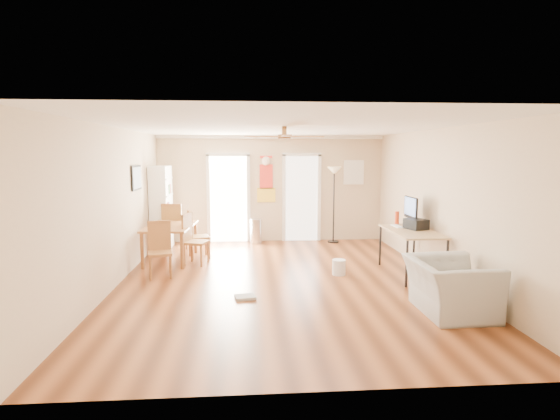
{
  "coord_description": "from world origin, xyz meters",
  "views": [
    {
      "loc": [
        -0.58,
        -7.21,
        2.17
      ],
      "look_at": [
        0.0,
        0.6,
        1.15
      ],
      "focal_mm": 27.99,
      "sensor_mm": 36.0,
      "label": 1
    }
  ],
  "objects": [
    {
      "name": "ceiling",
      "position": [
        0.0,
        0.0,
        2.6
      ],
      "size": [
        5.5,
        7.0,
        0.0
      ],
      "primitive_type": null,
      "color": "silver",
      "rests_on": "floor"
    },
    {
      "name": "imac",
      "position": [
        2.47,
        0.69,
        1.09
      ],
      "size": [
        0.16,
        0.6,
        0.55
      ],
      "primitive_type": null,
      "rotation": [
        0.0,
        0.0,
        0.14
      ],
      "color": "black",
      "rests_on": "computer_desk"
    },
    {
      "name": "trash_can",
      "position": [
        -0.39,
        3.2,
        0.3
      ],
      "size": [
        0.3,
        0.3,
        0.6
      ],
      "primitive_type": "cylinder",
      "rotation": [
        0.0,
        0.0,
        -0.08
      ],
      "color": "silver",
      "rests_on": "floor"
    },
    {
      "name": "dining_chair_right_a",
      "position": [
        -1.6,
        1.84,
        0.49
      ],
      "size": [
        0.5,
        0.5,
        0.98
      ],
      "primitive_type": null,
      "rotation": [
        0.0,
        0.0,
        1.86
      ],
      "color": "olive",
      "rests_on": "floor"
    },
    {
      "name": "dining_chair_near",
      "position": [
        -2.13,
        0.41,
        0.49
      ],
      "size": [
        0.47,
        0.47,
        0.97
      ],
      "primitive_type": null,
      "rotation": [
        0.0,
        0.0,
        0.21
      ],
      "color": "#A05F33",
      "rests_on": "floor"
    },
    {
      "name": "torchiere_lamp",
      "position": [
        1.5,
        3.18,
        0.92
      ],
      "size": [
        0.39,
        0.39,
        1.85
      ],
      "primitive_type": null,
      "rotation": [
        0.0,
        0.0,
        0.12
      ],
      "color": "black",
      "rests_on": "floor"
    },
    {
      "name": "bookshelf",
      "position": [
        -2.54,
        2.78,
        0.94
      ],
      "size": [
        0.57,
        0.91,
        1.89
      ],
      "primitive_type": null,
      "rotation": [
        0.0,
        0.0,
        0.24
      ],
      "color": "white",
      "rests_on": "floor"
    },
    {
      "name": "dining_table",
      "position": [
        -2.15,
        1.63,
        0.36
      ],
      "size": [
        0.98,
        1.51,
        0.73
      ],
      "primitive_type": null,
      "rotation": [
        0.0,
        0.0,
        -0.07
      ],
      "color": "#965530",
      "rests_on": "floor"
    },
    {
      "name": "wall_front",
      "position": [
        0.0,
        -3.5,
        1.3
      ],
      "size": [
        5.5,
        0.04,
        2.6
      ],
      "primitive_type": null,
      "color": "beige",
      "rests_on": "floor"
    },
    {
      "name": "keyboard",
      "position": [
        2.2,
        0.65,
        0.82
      ],
      "size": [
        0.13,
        0.37,
        0.01
      ],
      "primitive_type": "cube",
      "rotation": [
        0.0,
        0.0,
        0.04
      ],
      "color": "white",
      "rests_on": "computer_desk"
    },
    {
      "name": "dining_chair_far",
      "position": [
        -2.2,
        2.48,
        0.54
      ],
      "size": [
        0.51,
        0.51,
        1.08
      ],
      "primitive_type": null,
      "rotation": [
        0.0,
        0.0,
        2.97
      ],
      "color": "#AD7937",
      "rests_on": "floor"
    },
    {
      "name": "framed_poster",
      "position": [
        -2.73,
        1.4,
        1.7
      ],
      "size": [
        0.04,
        0.66,
        0.48
      ],
      "primitive_type": "cube",
      "color": "black",
      "rests_on": "wall_left"
    },
    {
      "name": "crown_molding",
      "position": [
        0.0,
        0.0,
        2.56
      ],
      "size": [
        5.5,
        7.0,
        0.08
      ],
      "primitive_type": null,
      "color": "white",
      "rests_on": "wall_back"
    },
    {
      "name": "computer_desk",
      "position": [
        2.32,
        0.24,
        0.4
      ],
      "size": [
        0.75,
        1.51,
        0.81
      ],
      "primitive_type": null,
      "color": "tan",
      "rests_on": "floor"
    },
    {
      "name": "bathroom_doorway",
      "position": [
        0.75,
        3.48,
        1.05
      ],
      "size": [
        0.8,
        0.1,
        2.1
      ],
      "primitive_type": null,
      "color": "white",
      "rests_on": "wall_back"
    },
    {
      "name": "orange_bottle",
      "position": [
        2.3,
        0.95,
        0.93
      ],
      "size": [
        0.1,
        0.1,
        0.25
      ],
      "primitive_type": "cylinder",
      "rotation": [
        0.0,
        0.0,
        0.32
      ],
      "color": "red",
      "rests_on": "computer_desk"
    },
    {
      "name": "floor",
      "position": [
        0.0,
        0.0,
        0.0
      ],
      "size": [
        7.0,
        7.0,
        0.0
      ],
      "primitive_type": "plane",
      "color": "brown",
      "rests_on": "ground"
    },
    {
      "name": "ac_grille",
      "position": [
        2.05,
        3.47,
        1.7
      ],
      "size": [
        0.5,
        0.04,
        0.6
      ],
      "primitive_type": "cube",
      "color": "white",
      "rests_on": "wall_back"
    },
    {
      "name": "armchair",
      "position": [
        2.15,
        -1.66,
        0.37
      ],
      "size": [
        1.0,
        1.14,
        0.73
      ],
      "primitive_type": "imported",
      "rotation": [
        0.0,
        0.0,
        1.58
      ],
      "color": "#A3A39E",
      "rests_on": "floor"
    },
    {
      "name": "wall_decal",
      "position": [
        -0.13,
        3.48,
        1.55
      ],
      "size": [
        0.46,
        0.03,
        1.1
      ],
      "primitive_type": "cube",
      "color": "red",
      "rests_on": "wall_back"
    },
    {
      "name": "wall_right",
      "position": [
        2.75,
        0.0,
        1.3
      ],
      "size": [
        0.04,
        7.0,
        2.6
      ],
      "primitive_type": null,
      "color": "beige",
      "rests_on": "floor"
    },
    {
      "name": "wall_left",
      "position": [
        -2.75,
        0.0,
        1.3
      ],
      "size": [
        0.04,
        7.0,
        2.6
      ],
      "primitive_type": null,
      "color": "beige",
      "rests_on": "floor"
    },
    {
      "name": "ceiling_fan",
      "position": [
        0.0,
        -0.3,
        2.43
      ],
      "size": [
        1.24,
        1.24,
        0.2
      ],
      "primitive_type": null,
      "color": "#593819",
      "rests_on": "ceiling"
    },
    {
      "name": "wall_back",
      "position": [
        0.0,
        3.5,
        1.3
      ],
      "size": [
        5.5,
        0.04,
        2.6
      ],
      "primitive_type": null,
      "color": "beige",
      "rests_on": "floor"
    },
    {
      "name": "floor_cloth",
      "position": [
        -0.63,
        -0.85,
        0.02
      ],
      "size": [
        0.34,
        0.29,
        0.04
      ],
      "primitive_type": "cube",
      "rotation": [
        0.0,
        0.0,
        0.18
      ],
      "color": "#A8A8A3",
      "rests_on": "floor"
    },
    {
      "name": "printer",
      "position": [
        2.45,
        0.36,
        0.9
      ],
      "size": [
        0.41,
        0.44,
        0.18
      ],
      "primitive_type": "cube",
      "rotation": [
        0.0,
        0.0,
        0.35
      ],
      "color": "black",
      "rests_on": "computer_desk"
    },
    {
      "name": "kitchen_doorway",
      "position": [
        -1.05,
        3.48,
        1.05
      ],
      "size": [
        0.9,
        0.1,
        2.1
      ],
      "primitive_type": null,
      "color": "white",
      "rests_on": "wall_back"
    },
    {
      "name": "wastebasket_a",
      "position": [
        1.04,
        0.32,
        0.14
      ],
      "size": [
        0.25,
        0.25,
        0.28
      ],
      "primitive_type": "cylinder",
      "rotation": [
        0.0,
        0.0,
        0.06
      ],
      "color": "silver",
      "rests_on": "floor"
    },
    {
      "name": "dining_chair_right_b",
      "position": [
        -1.6,
        1.28,
        0.5
      ],
      "size": [
        0.51,
        0.51,
        0.99
      ],
      "primitive_type": null,
      "rotation": [
        0.0,
        0.0,
        1.28
      ],
      "color": "#9A6331",
      "rests_on": "floor"
    }
  ]
}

